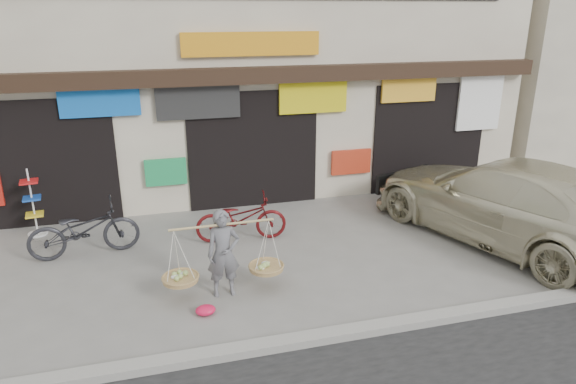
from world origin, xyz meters
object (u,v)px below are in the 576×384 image
object	(u,v)px
street_vendor	(224,257)
bike_0	(84,229)
bike_2	(241,218)
suv	(506,201)
display_rack	(34,209)

from	to	relation	value
street_vendor	bike_0	world-z (taller)	street_vendor
street_vendor	bike_2	distance (m)	2.10
bike_2	suv	xyz separation A→B (m)	(5.06, -1.34, 0.36)
street_vendor	display_rack	size ratio (longest dim) A/B	1.38
street_vendor	bike_2	world-z (taller)	street_vendor
bike_0	display_rack	xyz separation A→B (m)	(-1.07, 1.27, 0.05)
bike_0	suv	xyz separation A→B (m)	(8.01, -1.45, 0.31)
street_vendor	display_rack	xyz separation A→B (m)	(-3.38, 3.37, -0.09)
suv	bike_0	bearing A→B (deg)	-29.51
street_vendor	bike_0	bearing A→B (deg)	137.12
street_vendor	suv	distance (m)	5.74
bike_0	bike_2	size ratio (longest dim) A/B	1.10
suv	display_rack	xyz separation A→B (m)	(-9.09, 2.72, -0.26)
bike_0	bike_2	bearing A→B (deg)	-97.98
bike_0	bike_2	distance (m)	2.95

